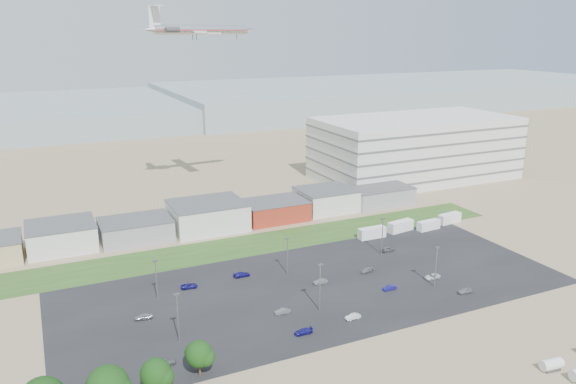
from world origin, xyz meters
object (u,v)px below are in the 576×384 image
parked_car_7 (321,282)px  box_trailer_a (372,233)px  parked_car_13 (353,317)px  parked_car_4 (283,311)px  airliner (202,30)px  parked_car_5 (143,317)px  parked_car_12 (367,270)px  parked_car_0 (432,277)px  parked_car_9 (189,286)px  parked_car_10 (165,362)px  parked_car_3 (303,331)px  parked_car_6 (242,274)px  parked_car_8 (388,249)px  storage_tank_nw (552,364)px  parked_car_1 (390,288)px  parked_car_2 (465,291)px

parked_car_7 → box_trailer_a: bearing=126.5°
parked_car_13 → box_trailer_a: bearing=140.4°
box_trailer_a → parked_car_4: box_trailer_a is taller
airliner → parked_car_5: bearing=-120.2°
parked_car_5 → parked_car_13: (40.24, -18.48, -0.07)m
parked_car_4 → parked_car_13: 15.09m
parked_car_4 → parked_car_5: bearing=-109.7°
airliner → parked_car_12: bearing=-82.1°
parked_car_5 → parked_car_13: size_ratio=1.09×
parked_car_0 → parked_car_12: 15.95m
parked_car_0 → parked_car_9: parked_car_0 is taller
box_trailer_a → parked_car_10: box_trailer_a is taller
parked_car_12 → box_trailer_a: bearing=136.3°
parked_car_3 → parked_car_7: bearing=145.1°
parked_car_5 → parked_car_6: (26.34, 11.42, -0.03)m
parked_car_4 → parked_car_5: size_ratio=0.92×
airliner → parked_car_4: (-11.27, -90.12, -58.49)m
parked_car_3 → parked_car_4: (-0.33, 9.48, 0.02)m
parked_car_8 → parked_car_0: bearing=176.8°
parked_car_10 → parked_car_13: size_ratio=1.12×
parked_car_3 → parked_car_8: (40.68, 29.56, 0.10)m
storage_tank_nw → parked_car_8: size_ratio=1.05×
parked_car_1 → parked_car_10: (-55.00, -8.40, -0.01)m
parked_car_5 → parked_car_8: bearing=105.4°
parked_car_6 → parked_car_9: 13.58m
airliner → parked_car_10: airliner is taller
box_trailer_a → storage_tank_nw: bearing=-96.0°
parked_car_6 → airliner: bearing=-11.2°
parked_car_8 → parked_car_9: parked_car_8 is taller
storage_tank_nw → parked_car_0: storage_tank_nw is taller
parked_car_1 → box_trailer_a: bearing=152.5°
parked_car_8 → parked_car_4: bearing=113.8°
parked_car_10 → parked_car_12: (55.64, 19.15, -0.01)m
parked_car_4 → parked_car_7: bearing=124.0°
parked_car_1 → parked_car_10: size_ratio=0.90×
parked_car_13 → parked_car_10: bearing=-91.8°
parked_car_4 → parked_car_7: 17.36m
box_trailer_a → parked_car_3: box_trailer_a is taller
parked_car_12 → parked_car_10: bearing=-79.0°
parked_car_3 → parked_car_12: 34.40m
parked_car_4 → parked_car_9: (-14.95, 20.67, -0.01)m
parked_car_3 → parked_car_5: (-28.06, 19.52, 0.08)m
parked_car_2 → parked_car_7: size_ratio=1.02×
parked_car_10 → parked_car_2: bearing=-82.9°
parked_car_10 → airliner: bearing=-14.0°
box_trailer_a → parked_car_2: 39.93m
box_trailer_a → parked_car_10: (-70.24, -39.46, -1.02)m
parked_car_13 → storage_tank_nw: bearing=34.1°
parked_car_13 → parked_car_2: bearing=86.9°
parked_car_7 → parked_car_8: size_ratio=0.92×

